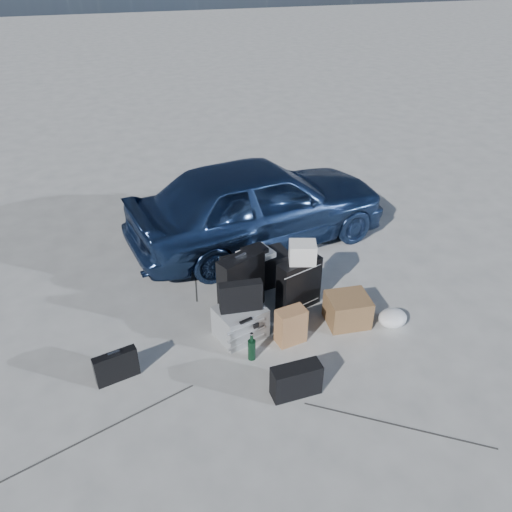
{
  "coord_description": "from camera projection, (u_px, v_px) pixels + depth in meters",
  "views": [
    {
      "loc": [
        -1.1,
        -3.52,
        3.47
      ],
      "look_at": [
        0.3,
        0.85,
        0.59
      ],
      "focal_mm": 35.0,
      "sensor_mm": 36.0,
      "label": 1
    }
  ],
  "objects": [
    {
      "name": "pelican_case",
      "position": [
        240.0,
        322.0,
        5.12
      ],
      "size": [
        0.56,
        0.5,
        0.34
      ],
      "primitive_type": "cube",
      "rotation": [
        0.0,
        0.0,
        0.28
      ],
      "color": "gray",
      "rests_on": "ground"
    },
    {
      "name": "car",
      "position": [
        259.0,
        202.0,
        6.54
      ],
      "size": [
        3.63,
        1.92,
        1.18
      ],
      "primitive_type": "imported",
      "rotation": [
        0.0,
        0.0,
        1.73
      ],
      "color": "navy",
      "rests_on": "ground"
    },
    {
      "name": "cardboard_box",
      "position": [
        347.0,
        310.0,
        5.3
      ],
      "size": [
        0.47,
        0.42,
        0.32
      ],
      "primitive_type": "cube",
      "rotation": [
        0.0,
        0.0,
        -0.1
      ],
      "color": "brown",
      "rests_on": "ground"
    },
    {
      "name": "green_bottle",
      "position": [
        252.0,
        347.0,
        4.83
      ],
      "size": [
        0.09,
        0.09,
        0.31
      ],
      "primitive_type": "cylinder",
      "rotation": [
        0.0,
        0.0,
        -0.15
      ],
      "color": "black",
      "rests_on": "ground"
    },
    {
      "name": "white_carton",
      "position": [
        303.0,
        252.0,
        5.24
      ],
      "size": [
        0.33,
        0.3,
        0.22
      ],
      "primitive_type": "cube",
      "rotation": [
        0.0,
        0.0,
        -0.31
      ],
      "color": "white",
      "rests_on": "suitcase_right"
    },
    {
      "name": "briefcase",
      "position": [
        116.0,
        366.0,
        4.6
      ],
      "size": [
        0.41,
        0.17,
        0.31
      ],
      "primitive_type": "cube",
      "rotation": [
        0.0,
        0.0,
        0.22
      ],
      "color": "black",
      "rests_on": "ground"
    },
    {
      "name": "ground",
      "position": [
        253.0,
        354.0,
        4.96
      ],
      "size": [
        60.0,
        60.0,
        0.0
      ],
      "primitive_type": "plane",
      "color": "#B7B8B3",
      "rests_on": "ground"
    },
    {
      "name": "flat_box_black",
      "position": [
        255.0,
        250.0,
        5.71
      ],
      "size": [
        0.31,
        0.25,
        0.06
      ],
      "primitive_type": "cube",
      "rotation": [
        0.0,
        0.0,
        0.25
      ],
      "color": "black",
      "rests_on": "flat_box_white"
    },
    {
      "name": "suitcase_left",
      "position": [
        241.0,
        283.0,
        5.41
      ],
      "size": [
        0.56,
        0.39,
        0.68
      ],
      "primitive_type": "cube",
      "rotation": [
        0.0,
        0.0,
        0.43
      ],
      "color": "black",
      "rests_on": "ground"
    },
    {
      "name": "suitcase_right",
      "position": [
        299.0,
        284.0,
        5.47
      ],
      "size": [
        0.53,
        0.32,
        0.6
      ],
      "primitive_type": "cube",
      "rotation": [
        0.0,
        0.0,
        0.3
      ],
      "color": "black",
      "rests_on": "ground"
    },
    {
      "name": "flat_box_white",
      "position": [
        256.0,
        254.0,
        5.75
      ],
      "size": [
        0.45,
        0.38,
        0.07
      ],
      "primitive_type": "cube",
      "rotation": [
        0.0,
        0.0,
        0.3
      ],
      "color": "white",
      "rests_on": "duffel_bag"
    },
    {
      "name": "plastic_bag",
      "position": [
        393.0,
        318.0,
        5.3
      ],
      "size": [
        0.37,
        0.34,
        0.18
      ],
      "primitive_type": "ellipsoid",
      "rotation": [
        0.0,
        0.0,
        0.25
      ],
      "color": "white",
      "rests_on": "ground"
    },
    {
      "name": "duffel_bag",
      "position": [
        256.0,
        270.0,
        5.88
      ],
      "size": [
        0.83,
        0.44,
        0.39
      ],
      "primitive_type": "cube",
      "rotation": [
        0.0,
        0.0,
        0.13
      ],
      "color": "black",
      "rests_on": "ground"
    },
    {
      "name": "messenger_bag",
      "position": [
        296.0,
        380.0,
        4.45
      ],
      "size": [
        0.45,
        0.18,
        0.32
      ],
      "primitive_type": "cube",
      "rotation": [
        0.0,
        0.0,
        0.02
      ],
      "color": "black",
      "rests_on": "ground"
    },
    {
      "name": "kraft_bag",
      "position": [
        291.0,
        326.0,
        5.03
      ],
      "size": [
        0.32,
        0.22,
        0.39
      ],
      "primitive_type": "cube",
      "rotation": [
        0.0,
        0.0,
        0.15
      ],
      "color": "#AC7C4B",
      "rests_on": "ground"
    },
    {
      "name": "laptop_bag",
      "position": [
        241.0,
        296.0,
        4.93
      ],
      "size": [
        0.44,
        0.15,
        0.32
      ],
      "primitive_type": "cube",
      "rotation": [
        0.0,
        0.0,
        -0.1
      ],
      "color": "black",
      "rests_on": "pelican_case"
    }
  ]
}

